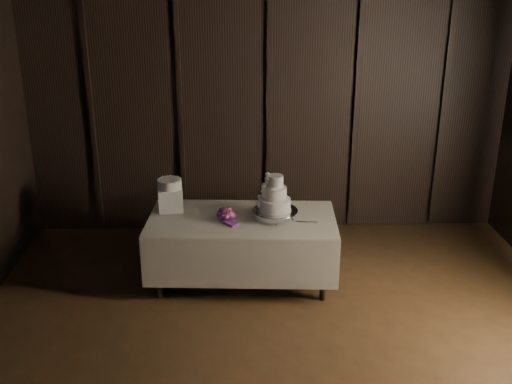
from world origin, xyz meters
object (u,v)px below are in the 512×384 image
Objects in this scene: cake_stand at (275,214)px; bouquet at (226,215)px; box_pedestal at (170,199)px; small_cake at (170,184)px; wedding_cake at (273,197)px; display_table at (242,247)px.

bouquet reaches higher than cake_stand.
small_cake is at bearing 0.00° from box_pedestal.
cake_stand is 0.52m from bouquet.
wedding_cake is at bearing -14.73° from box_pedestal.
display_table is at bearing -18.04° from small_cake.
cake_stand is 1.19m from small_cake.
wedding_cake reaches higher than display_table.
wedding_cake is at bearing 3.29° from bouquet.
bouquet reaches higher than display_table.
small_cake is (-0.61, 0.32, 0.25)m from bouquet.
bouquet is 0.69m from box_pedestal.
display_table is 7.88× the size of box_pedestal.
box_pedestal is (-1.13, 0.27, 0.08)m from cake_stand.
small_cake is (-1.10, 0.29, 0.06)m from wedding_cake.
cake_stand is at bearing 40.06° from wedding_cake.
cake_stand is at bearing -13.60° from box_pedestal.
bouquet is at bearing -27.64° from small_cake.
cake_stand is at bearing 0.24° from display_table.
display_table is 5.62× the size of bouquet.
small_cake is (-0.78, 0.25, 0.64)m from display_table.
box_pedestal is (-1.10, 0.29, -0.12)m from wedding_cake.
cake_stand is 1.87× the size of small_cake.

